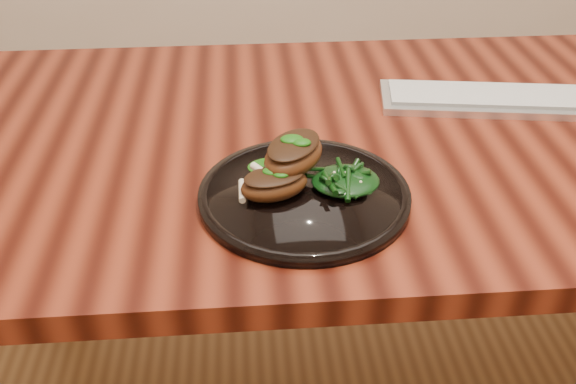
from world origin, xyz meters
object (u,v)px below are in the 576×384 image
(lamb_chop_front, at_px, (274,183))
(greens_heap, at_px, (346,177))
(desk, at_px, (396,170))
(keyboard, at_px, (497,99))
(plate, at_px, (304,195))

(lamb_chop_front, xyz_separation_m, greens_heap, (0.10, 0.02, -0.00))
(desk, height_order, lamb_chop_front, lamb_chop_front)
(desk, xyz_separation_m, greens_heap, (-0.12, -0.19, 0.12))
(desk, height_order, keyboard, keyboard)
(greens_heap, relative_size, keyboard, 0.23)
(desk, distance_m, lamb_chop_front, 0.33)
(lamb_chop_front, height_order, keyboard, lamb_chop_front)
(greens_heap, bearing_deg, lamb_chop_front, -171.08)
(desk, relative_size, lamb_chop_front, 14.71)
(desk, distance_m, plate, 0.28)
(plate, bearing_deg, greens_heap, 5.19)
(keyboard, bearing_deg, plate, -143.47)
(desk, bearing_deg, keyboard, 21.87)
(plate, bearing_deg, keyboard, 36.53)
(desk, bearing_deg, plate, -132.38)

